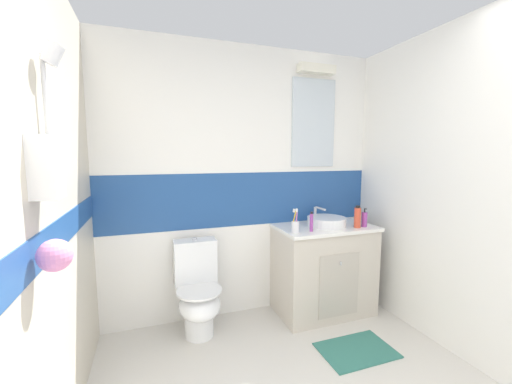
# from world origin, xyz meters

# --- Properties ---
(wall_back_tiled) EXTENTS (3.20, 0.20, 2.50)m
(wall_back_tiled) POSITION_xyz_m (0.01, 2.45, 1.26)
(wall_back_tiled) COLOR white
(wall_back_tiled) RESTS_ON ground_plane
(wall_left_shower_alcove) EXTENTS (0.25, 3.48, 2.50)m
(wall_left_shower_alcove) POSITION_xyz_m (-1.35, 1.20, 1.25)
(wall_left_shower_alcove) COLOR beige
(wall_left_shower_alcove) RESTS_ON ground_plane
(wall_right_plain) EXTENTS (0.10, 3.48, 2.50)m
(wall_right_plain) POSITION_xyz_m (1.35, 1.20, 1.25)
(wall_right_plain) COLOR white
(wall_right_plain) RESTS_ON ground_plane
(vanity_cabinet) EXTENTS (0.91, 0.55, 0.85)m
(vanity_cabinet) POSITION_xyz_m (0.70, 2.14, 0.43)
(vanity_cabinet) COLOR beige
(vanity_cabinet) RESTS_ON ground_plane
(sink_basin) EXTENTS (0.36, 0.40, 0.16)m
(sink_basin) POSITION_xyz_m (0.71, 2.13, 0.90)
(sink_basin) COLOR white
(sink_basin) RESTS_ON vanity_cabinet
(toilet) EXTENTS (0.37, 0.50, 0.80)m
(toilet) POSITION_xyz_m (-0.50, 2.16, 0.37)
(toilet) COLOR white
(toilet) RESTS_ON ground_plane
(toothbrush_cup) EXTENTS (0.06, 0.06, 0.21)m
(toothbrush_cup) POSITION_xyz_m (0.32, 2.01, 0.91)
(toothbrush_cup) COLOR white
(toothbrush_cup) RESTS_ON vanity_cabinet
(soap_dispenser) EXTENTS (0.05, 0.05, 0.18)m
(soap_dispenser) POSITION_xyz_m (1.02, 1.98, 0.92)
(soap_dispenser) COLOR #993F99
(soap_dispenser) RESTS_ON vanity_cabinet
(toothpaste_tube_upright) EXTENTS (0.03, 0.03, 0.18)m
(toothpaste_tube_upright) POSITION_xyz_m (0.47, 1.98, 0.93)
(toothpaste_tube_upright) COLOR #993F99
(toothpaste_tube_upright) RESTS_ON vanity_cabinet
(mouthwash_bottle) EXTENTS (0.06, 0.06, 0.20)m
(mouthwash_bottle) POSITION_xyz_m (0.94, 1.97, 0.95)
(mouthwash_bottle) COLOR #D84C33
(mouthwash_bottle) RESTS_ON vanity_cabinet
(bath_mat) EXTENTS (0.57, 0.38, 0.01)m
(bath_mat) POSITION_xyz_m (0.62, 1.51, 0.01)
(bath_mat) COLOR #337266
(bath_mat) RESTS_ON ground_plane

